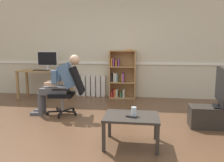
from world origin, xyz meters
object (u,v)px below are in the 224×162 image
(tv_stand, at_px, (219,117))
(coffee_table, at_px, (131,119))
(radiator, at_px, (91,86))
(tv_screen, at_px, (221,87))
(computer_desk, at_px, (45,74))
(bookshelf, at_px, (121,76))
(imac_monitor, at_px, (47,59))
(computer_mouse, at_px, (53,70))
(office_chair, at_px, (69,89))
(spare_remote, at_px, (131,117))
(drinking_glass, at_px, (134,111))
(keyboard, at_px, (41,70))
(person_seated, at_px, (60,83))

(tv_stand, bearing_deg, coffee_table, -147.80)
(radiator, height_order, tv_screen, tv_screen)
(computer_desk, distance_m, bookshelf, 2.04)
(imac_monitor, height_order, computer_mouse, imac_monitor)
(office_chair, bearing_deg, spare_remote, 37.58)
(drinking_glass, relative_size, spare_remote, 0.84)
(spare_remote, bearing_deg, keyboard, 64.11)
(radiator, relative_size, office_chair, 0.83)
(bookshelf, height_order, radiator, bookshelf)
(radiator, xyz_separation_m, spare_remote, (1.30, -3.12, 0.14))
(tv_screen, bearing_deg, office_chair, 91.19)
(imac_monitor, distance_m, tv_stand, 4.34)
(computer_desk, relative_size, person_seated, 1.13)
(computer_desk, xyz_separation_m, imac_monitor, (0.06, 0.08, 0.39))
(computer_desk, xyz_separation_m, spare_remote, (2.46, -2.73, -0.21))
(office_chair, height_order, coffee_table, office_chair)
(tv_stand, xyz_separation_m, drinking_glass, (-1.40, -0.92, 0.31))
(keyboard, xyz_separation_m, person_seated, (0.98, -1.22, -0.12))
(coffee_table, bearing_deg, imac_monitor, 131.44)
(computer_desk, distance_m, tv_stand, 4.30)
(coffee_table, height_order, drinking_glass, drinking_glass)
(keyboard, height_order, coffee_table, keyboard)
(radiator, bearing_deg, tv_stand, -37.92)
(drinking_glass, height_order, spare_remote, drinking_glass)
(office_chair, bearing_deg, radiator, 172.35)
(person_seated, relative_size, spare_remote, 8.11)
(radiator, distance_m, coffee_table, 3.31)
(computer_mouse, height_order, coffee_table, computer_mouse)
(computer_mouse, bearing_deg, tv_screen, -24.13)
(bookshelf, bearing_deg, tv_stand, -47.24)
(keyboard, bearing_deg, imac_monitor, 68.50)
(office_chair, bearing_deg, person_seated, -90.00)
(person_seated, bearing_deg, imac_monitor, -154.64)
(imac_monitor, relative_size, coffee_table, 0.74)
(keyboard, distance_m, radiator, 1.38)
(imac_monitor, relative_size, keyboard, 1.38)
(imac_monitor, bearing_deg, coffee_table, -48.56)
(tv_stand, bearing_deg, radiator, 142.08)
(keyboard, bearing_deg, drinking_glass, -44.98)
(computer_mouse, distance_m, tv_screen, 3.97)
(imac_monitor, bearing_deg, computer_desk, -127.12)
(computer_mouse, height_order, bookshelf, bookshelf)
(imac_monitor, xyz_separation_m, keyboard, (-0.09, -0.22, -0.27))
(bookshelf, bearing_deg, keyboard, -168.03)
(computer_desk, height_order, person_seated, person_seated)
(office_chair, height_order, tv_stand, office_chair)
(person_seated, relative_size, drinking_glass, 9.68)
(tv_stand, bearing_deg, bookshelf, 132.76)
(tv_stand, distance_m, tv_screen, 0.53)
(office_chair, relative_size, person_seated, 0.81)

